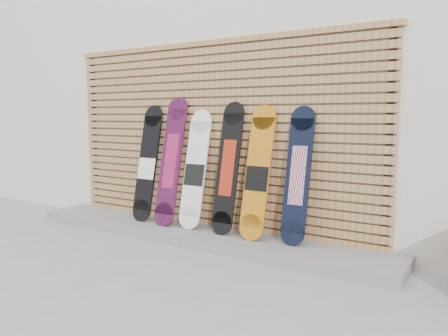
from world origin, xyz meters
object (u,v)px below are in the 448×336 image
at_px(snowboard_3, 228,168).
at_px(snowboard_5, 298,175).
at_px(snowboard_0, 148,164).
at_px(snowboard_1, 171,161).
at_px(snowboard_4, 258,173).
at_px(snowboard_2, 195,170).

relative_size(snowboard_3, snowboard_5, 1.04).
bearing_deg(snowboard_0, snowboard_1, -1.94).
height_order(snowboard_1, snowboard_3, snowboard_1).
distance_m(snowboard_4, snowboard_5, 0.45).
height_order(snowboard_2, snowboard_4, snowboard_4).
xyz_separation_m(snowboard_0, snowboard_1, (0.39, -0.01, 0.06)).
relative_size(snowboard_2, snowboard_5, 0.98).
relative_size(snowboard_0, snowboard_5, 1.02).
bearing_deg(snowboard_5, snowboard_3, -178.55).
distance_m(snowboard_2, snowboard_4, 0.83).
relative_size(snowboard_0, snowboard_1, 0.94).
xyz_separation_m(snowboard_1, snowboard_2, (0.35, 0.02, -0.09)).
height_order(snowboard_0, snowboard_2, snowboard_0).
bearing_deg(snowboard_1, snowboard_0, 178.06).
height_order(snowboard_0, snowboard_5, snowboard_0).
distance_m(snowboard_0, snowboard_2, 0.74).
xyz_separation_m(snowboard_2, snowboard_5, (1.27, 0.02, 0.03)).
bearing_deg(snowboard_2, snowboard_1, -177.28).
xyz_separation_m(snowboard_0, snowboard_2, (0.74, 0.00, -0.03)).
bearing_deg(snowboard_4, snowboard_3, 177.91).
xyz_separation_m(snowboard_3, snowboard_4, (0.38, -0.01, -0.03)).
bearing_deg(snowboard_4, snowboard_2, 179.32).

